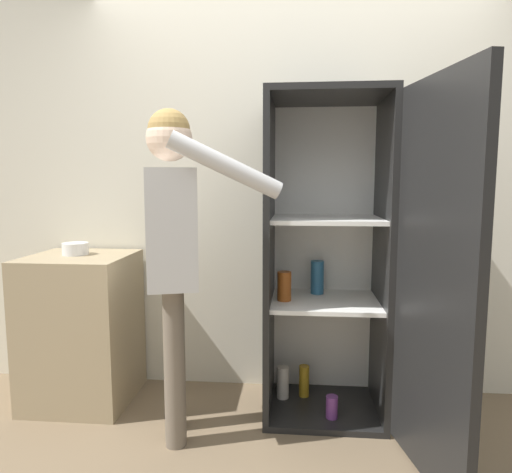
% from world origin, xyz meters
% --- Properties ---
extents(wall_back, '(7.00, 0.06, 2.55)m').
position_xyz_m(wall_back, '(0.00, 0.98, 1.27)').
color(wall_back, silver).
rests_on(wall_back, ground_plane).
extents(refrigerator, '(0.87, 1.25, 1.85)m').
position_xyz_m(refrigerator, '(0.31, 0.54, 0.91)').
color(refrigerator, black).
rests_on(refrigerator, ground_plane).
extents(person, '(0.76, 0.55, 1.72)m').
position_xyz_m(person, '(-0.59, 0.28, 1.10)').
color(person, '#726656').
rests_on(person, ground_plane).
extents(counter, '(0.60, 0.58, 0.92)m').
position_xyz_m(counter, '(-1.28, 0.64, 0.46)').
color(counter, tan).
rests_on(counter, ground_plane).
extents(bowl, '(0.15, 0.15, 0.07)m').
position_xyz_m(bowl, '(-1.31, 0.67, 0.95)').
color(bowl, white).
rests_on(bowl, counter).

